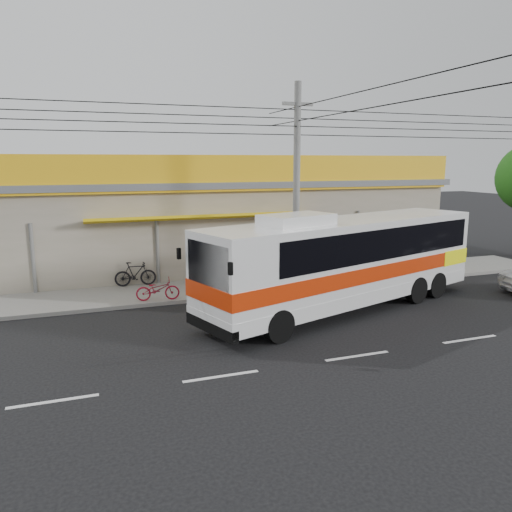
# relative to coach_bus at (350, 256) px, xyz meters

# --- Properties ---
(ground) EXTENTS (120.00, 120.00, 0.00)m
(ground) POSITION_rel_coach_bus_xyz_m (-2.16, -1.71, -1.99)
(ground) COLOR black
(ground) RESTS_ON ground
(sidewalk) EXTENTS (30.00, 3.20, 0.15)m
(sidewalk) POSITION_rel_coach_bus_xyz_m (-2.16, 4.29, -1.91)
(sidewalk) COLOR gray
(sidewalk) RESTS_ON ground
(lane_markings) EXTENTS (50.00, 0.12, 0.01)m
(lane_markings) POSITION_rel_coach_bus_xyz_m (-2.16, -4.21, -1.99)
(lane_markings) COLOR silver
(lane_markings) RESTS_ON ground
(storefront_building) EXTENTS (22.60, 9.20, 5.70)m
(storefront_building) POSITION_rel_coach_bus_xyz_m (-2.16, 9.83, 0.31)
(storefront_building) COLOR gray
(storefront_building) RESTS_ON ground
(coach_bus) EXTENTS (12.25, 6.14, 3.71)m
(coach_bus) POSITION_rel_coach_bus_xyz_m (0.00, 0.00, 0.00)
(coach_bus) COLOR silver
(coach_bus) RESTS_ON ground
(motorbike_red) EXTENTS (1.71, 0.79, 0.87)m
(motorbike_red) POSITION_rel_coach_bus_xyz_m (-6.63, 2.99, -1.40)
(motorbike_red) COLOR maroon
(motorbike_red) RESTS_ON sidewalk
(motorbike_dark) EXTENTS (1.77, 0.59, 1.05)m
(motorbike_dark) POSITION_rel_coach_bus_xyz_m (-7.18, 5.59, -1.31)
(motorbike_dark) COLOR black
(motorbike_dark) RESTS_ON sidewalk
(utility_pole) EXTENTS (34.00, 14.00, 8.45)m
(utility_pole) POSITION_rel_coach_bus_xyz_m (-1.08, 2.49, 4.98)
(utility_pole) COLOR slate
(utility_pole) RESTS_ON ground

